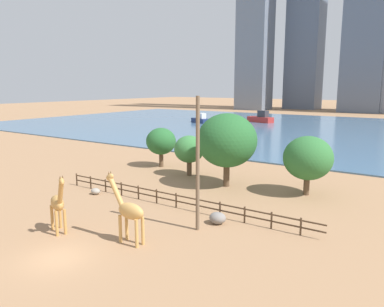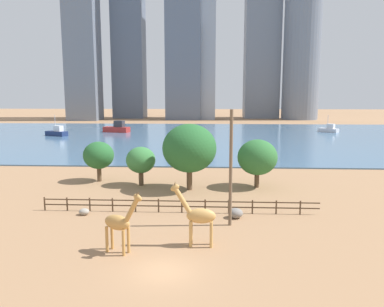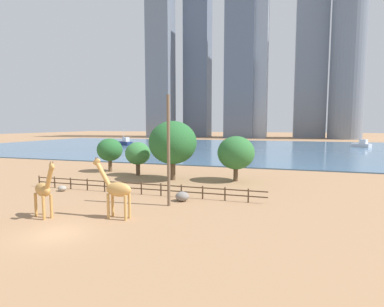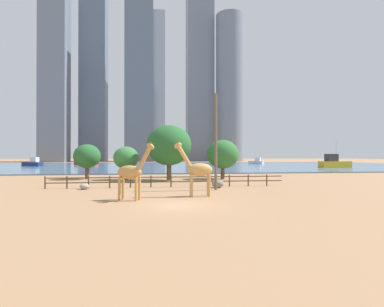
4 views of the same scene
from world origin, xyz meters
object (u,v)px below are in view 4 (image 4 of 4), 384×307
object	(u,v)px
giraffe_tall	(198,170)
tree_right_tall	(169,145)
utility_pole	(216,142)
boulder_near_fence	(218,184)
boat_sailboat	(87,161)
boat_barge	(33,163)
tree_left_large	(223,154)
boat_tug	(334,163)
boulder_by_pole	(84,186)
boat_ferry	(256,162)
tree_center_broad	(126,158)
giraffe_companion	(132,172)
tree_left_small	(87,156)

from	to	relation	value
giraffe_tall	tree_right_tall	size ratio (longest dim) A/B	0.62
utility_pole	boulder_near_fence	distance (m)	4.88
boat_sailboat	boat_barge	world-z (taller)	boat_barge
tree_left_large	boat_tug	bearing A→B (deg)	40.29
giraffe_tall	boulder_by_pole	size ratio (longest dim) A/B	4.97
giraffe_tall	utility_pole	xyz separation A→B (m)	(2.53, 4.54, 2.63)
boat_tug	boat_ferry	bearing A→B (deg)	103.23
boulder_by_pole	tree_center_broad	world-z (taller)	tree_center_broad
boulder_by_pole	giraffe_tall	bearing A→B (deg)	-31.41
tree_left_large	tree_center_broad	world-z (taller)	tree_left_large
giraffe_companion	utility_pole	bearing A→B (deg)	60.88
tree_left_small	boat_sailboat	xyz separation A→B (m)	(-13.41, 62.25, -2.01)
giraffe_tall	utility_pole	distance (m)	5.83
giraffe_companion	tree_left_small	distance (m)	23.23
giraffe_tall	tree_right_tall	bearing A→B (deg)	-83.43
boat_ferry	boat_tug	size ratio (longest dim) A/B	0.65
giraffe_companion	tree_left_small	size ratio (longest dim) A/B	0.90
giraffe_tall	boulder_near_fence	world-z (taller)	giraffe_tall
boat_ferry	boat_sailboat	xyz separation A→B (m)	(-62.29, -3.02, 0.29)
giraffe_tall	tree_left_large	size ratio (longest dim) A/B	0.82
giraffe_companion	utility_pole	xyz separation A→B (m)	(7.98, 6.09, 2.72)
utility_pole	boulder_near_fence	bearing A→B (deg)	72.41
tree_left_large	boat_barge	distance (m)	71.25
giraffe_tall	tree_left_large	bearing A→B (deg)	-108.59
giraffe_companion	boat_tug	distance (m)	72.98
boulder_by_pole	tree_left_small	xyz separation A→B (m)	(-2.66, 13.62, 3.05)
utility_pole	tree_center_broad	xyz separation A→B (m)	(-10.22, 13.78, -1.79)
tree_left_small	giraffe_tall	bearing A→B (deg)	-56.33
giraffe_companion	tree_right_tall	size ratio (longest dim) A/B	0.60
utility_pole	giraffe_companion	bearing A→B (deg)	-142.67
boulder_by_pole	boat_tug	distance (m)	71.48
giraffe_tall	boulder_by_pole	xyz separation A→B (m)	(-10.81, 6.60, -1.98)
boat_sailboat	boulder_by_pole	bearing A→B (deg)	117.14
tree_left_small	giraffe_companion	bearing A→B (deg)	-69.76
giraffe_tall	giraffe_companion	bearing A→B (deg)	16.77
tree_left_large	boat_tug	distance (m)	50.97
tree_center_broad	boat_tug	world-z (taller)	boat_tug
giraffe_companion	tree_left_large	size ratio (longest dim) A/B	0.80
boulder_near_fence	boat_sailboat	world-z (taller)	boat_sailboat
giraffe_companion	tree_left_large	xyz separation A→B (m)	(11.83, 19.57, 1.45)
tree_left_small	utility_pole	bearing A→B (deg)	-44.42
boat_ferry	boat_tug	world-z (taller)	boat_tug
boulder_by_pole	tree_left_large	world-z (taller)	tree_left_large
giraffe_tall	boulder_near_fence	distance (m)	7.39
giraffe_tall	boulder_near_fence	xyz separation A→B (m)	(3.14, 6.44, -1.83)
boat_ferry	boat_barge	bearing A→B (deg)	52.47
tree_left_small	boat_tug	xyz separation A→B (m)	(58.71, 30.73, -1.90)
boulder_near_fence	boat_tug	distance (m)	61.28
giraffe_tall	boat_barge	bearing A→B (deg)	-59.60
tree_right_tall	tree_center_broad	bearing A→B (deg)	162.88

